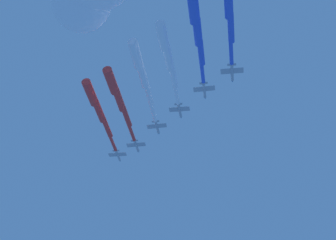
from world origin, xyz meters
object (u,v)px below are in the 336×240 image
Objects in this scene: jet_lead at (99,111)px; jet_port_mid at (168,58)px; jet_port_inner at (119,100)px; jet_starboard_inner at (143,76)px; jet_starboard_mid at (197,33)px; jet_port_outer at (228,2)px.

jet_port_mid is (41.14, 5.83, -0.19)m from jet_lead.
jet_port_mid is at bearing 7.81° from jet_port_inner.
jet_port_inner is 15.24m from jet_starboard_inner.
jet_starboard_mid is 0.95× the size of jet_port_outer.
jet_starboard_inner is 43.65m from jet_port_outer.
jet_starboard_mid reaches higher than jet_port_mid.
jet_starboard_mid is at bearing 7.61° from jet_port_inner.
jet_starboard_inner is 27.78m from jet_starboard_mid.
jet_lead is 1.11× the size of jet_port_mid.
jet_starboard_mid reaches higher than jet_lead.
jet_port_outer is at bearing 5.22° from jet_starboard_inner.
jet_port_outer is at bearing -1.67° from jet_starboard_mid.
jet_lead is at bearing -171.93° from jet_port_mid.
jet_starboard_inner is (28.32, 3.24, -0.32)m from jet_lead.
jet_port_inner is 1.00× the size of jet_port_outer.
jet_port_inner is at bearing -175.32° from jet_starboard_inner.
jet_starboard_mid is at bearing 7.85° from jet_lead.
jet_starboard_inner is at bearing 6.53° from jet_lead.
jet_starboard_mid is (14.58, 1.85, 1.02)m from jet_port_mid.
jet_port_inner is 28.23m from jet_port_mid.
jet_starboard_inner is 13.08m from jet_port_mid.
jet_port_mid is 1.00× the size of jet_starboard_mid.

